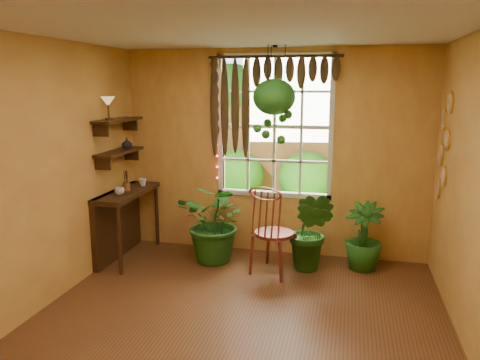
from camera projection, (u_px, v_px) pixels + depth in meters
The scene contains 22 objects.
floor at pixel (232, 335), 4.25m from camera, with size 4.50×4.50×0.00m, color brown.
ceiling at pixel (231, 25), 3.71m from camera, with size 4.50×4.50×0.00m, color silver.
wall_back at pixel (274, 154), 6.13m from camera, with size 4.00×4.00×0.00m, color gold.
wall_left at pixel (27, 180), 4.43m from camera, with size 4.50×4.50×0.00m, color gold.
window at pixel (275, 127), 6.09m from camera, with size 1.52×0.10×1.86m.
valance_vine at pixel (267, 81), 5.87m from camera, with size 1.70×0.12×1.10m.
string_lights at pixel (217, 122), 6.16m from camera, with size 0.03×0.03×1.54m, color #FF2633, non-canonical shape.
wall_plates at pixel (443, 148), 5.20m from camera, with size 0.04×0.32×1.10m, color #FFF8D0, non-canonical shape.
counter_ledge at pixel (120, 216), 6.10m from camera, with size 0.40×1.20×0.90m.
shelf_lower at pixel (119, 152), 5.92m from camera, with size 0.25×0.90×0.04m, color #36230E.
shelf_upper at pixel (118, 120), 5.84m from camera, with size 0.25×0.90×0.04m, color #36230E.
backyard at pixel (318, 128), 10.49m from camera, with size 14.00×10.00×12.00m.
windsor_chair at pixel (273, 244), 5.58m from camera, with size 0.60×0.62×1.26m.
potted_plant_left at pixel (217, 222), 5.94m from camera, with size 0.94×0.81×1.04m, color #184612.
potted_plant_mid at pixel (311, 231), 5.65m from camera, with size 0.55×0.44×0.99m, color #184612.
potted_plant_right at pixel (363, 236), 5.72m from camera, with size 0.47×0.47×0.84m, color #184612.
hanging_basket at pixel (274, 103), 5.66m from camera, with size 0.52×0.52×1.18m.
cup_a at pixel (119, 191), 5.77m from camera, with size 0.12×0.12×0.09m, color silver.
cup_b at pixel (143, 182), 6.27m from camera, with size 0.11×0.11×0.10m, color beige.
brush_jar at pixel (126, 181), 5.98m from camera, with size 0.09×0.09×0.33m.
shelf_vase at pixel (127, 143), 6.09m from camera, with size 0.13×0.13×0.14m, color #B2AD99.
tiffany_lamp at pixel (108, 103), 5.56m from camera, with size 0.17×0.17×0.28m.
Camera 1 is at (0.97, -3.76, 2.24)m, focal length 35.00 mm.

